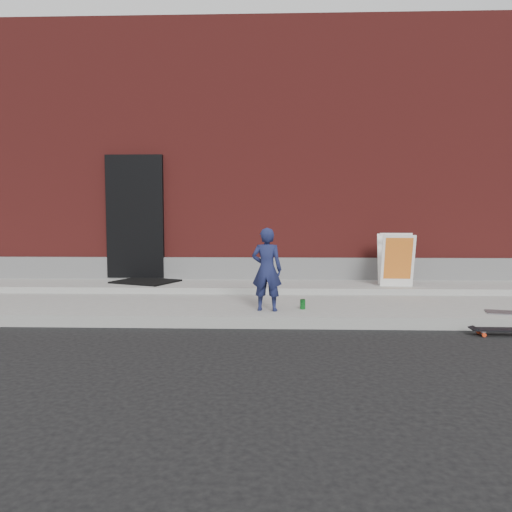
{
  "coord_description": "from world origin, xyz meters",
  "views": [
    {
      "loc": [
        -0.06,
        -6.16,
        1.42
      ],
      "look_at": [
        -0.3,
        0.8,
        0.85
      ],
      "focal_mm": 35.0,
      "sensor_mm": 36.0,
      "label": 1
    }
  ],
  "objects_px": {
    "skateboard": "(503,330)",
    "soda_can": "(303,304)",
    "child": "(267,269)",
    "pizza_sign": "(396,259)"
  },
  "relations": [
    {
      "from": "soda_can",
      "to": "child",
      "type": "bearing_deg",
      "value": -165.42
    },
    {
      "from": "skateboard",
      "to": "soda_can",
      "type": "height_order",
      "value": "soda_can"
    },
    {
      "from": "pizza_sign",
      "to": "soda_can",
      "type": "height_order",
      "value": "pizza_sign"
    },
    {
      "from": "skateboard",
      "to": "child",
      "type": "bearing_deg",
      "value": 166.31
    },
    {
      "from": "soda_can",
      "to": "pizza_sign",
      "type": "bearing_deg",
      "value": 44.7
    },
    {
      "from": "child",
      "to": "pizza_sign",
      "type": "height_order",
      "value": "child"
    },
    {
      "from": "child",
      "to": "skateboard",
      "type": "relative_size",
      "value": 1.52
    },
    {
      "from": "child",
      "to": "soda_can",
      "type": "distance_m",
      "value": 0.7
    },
    {
      "from": "pizza_sign",
      "to": "soda_can",
      "type": "distance_m",
      "value": 2.35
    },
    {
      "from": "skateboard",
      "to": "pizza_sign",
      "type": "xyz_separation_m",
      "value": [
        -0.68,
        2.43,
        0.62
      ]
    }
  ]
}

